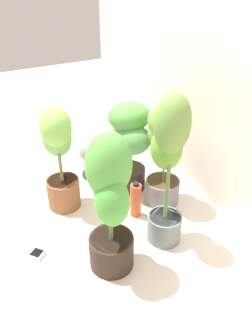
{
  "coord_description": "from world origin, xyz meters",
  "views": [
    {
      "loc": [
        1.58,
        -0.65,
        1.53
      ],
      "look_at": [
        0.01,
        0.23,
        0.4
      ],
      "focal_mm": 35.62,
      "sensor_mm": 36.0,
      "label": 1
    }
  ],
  "objects_px": {
    "potted_plant_back_center": "(164,147)",
    "potted_plant_back_left": "(129,141)",
    "nutrient_bottle": "(136,200)",
    "hygrometer_box": "(37,254)",
    "potted_plant_back_right": "(168,163)",
    "floor_fan": "(92,151)",
    "potted_plant_front_right": "(110,200)",
    "potted_plant_front_left": "(59,154)"
  },
  "relations": [
    {
      "from": "potted_plant_back_center",
      "to": "potted_plant_back_left",
      "type": "bearing_deg",
      "value": -150.25
    },
    {
      "from": "potted_plant_front_right",
      "to": "hygrometer_box",
      "type": "distance_m",
      "value": 0.65
    },
    {
      "from": "potted_plant_front_left",
      "to": "nutrient_bottle",
      "type": "height_order",
      "value": "potted_plant_front_left"
    },
    {
      "from": "potted_plant_front_right",
      "to": "nutrient_bottle",
      "type": "distance_m",
      "value": 0.58
    },
    {
      "from": "nutrient_bottle",
      "to": "hygrometer_box",
      "type": "bearing_deg",
      "value": -87.11
    },
    {
      "from": "potted_plant_back_left",
      "to": "nutrient_bottle",
      "type": "distance_m",
      "value": 0.44
    },
    {
      "from": "potted_plant_back_left",
      "to": "hygrometer_box",
      "type": "distance_m",
      "value": 0.99
    },
    {
      "from": "hygrometer_box",
      "to": "nutrient_bottle",
      "type": "bearing_deg",
      "value": -125.7
    },
    {
      "from": "potted_plant_back_left",
      "to": "potted_plant_back_right",
      "type": "xyz_separation_m",
      "value": [
        0.57,
        -0.07,
        0.14
      ]
    },
    {
      "from": "potted_plant_back_right",
      "to": "nutrient_bottle",
      "type": "bearing_deg",
      "value": -170.26
    },
    {
      "from": "hygrometer_box",
      "to": "floor_fan",
      "type": "bearing_deg",
      "value": -84.77
    },
    {
      "from": "floor_fan",
      "to": "nutrient_bottle",
      "type": "height_order",
      "value": "floor_fan"
    },
    {
      "from": "potted_plant_back_center",
      "to": "potted_plant_back_left",
      "type": "xyz_separation_m",
      "value": [
        -0.24,
        -0.14,
        -0.03
      ]
    },
    {
      "from": "potted_plant_back_left",
      "to": "potted_plant_front_right",
      "type": "relative_size",
      "value": 0.82
    },
    {
      "from": "potted_plant_back_right",
      "to": "nutrient_bottle",
      "type": "xyz_separation_m",
      "value": [
        -0.27,
        -0.05,
        -0.43
      ]
    },
    {
      "from": "potted_plant_front_left",
      "to": "hygrometer_box",
      "type": "distance_m",
      "value": 0.66
    },
    {
      "from": "potted_plant_back_left",
      "to": "nutrient_bottle",
      "type": "relative_size",
      "value": 2.62
    },
    {
      "from": "potted_plant_back_left",
      "to": "potted_plant_front_left",
      "type": "bearing_deg",
      "value": -97.3
    },
    {
      "from": "potted_plant_back_right",
      "to": "floor_fan",
      "type": "xyz_separation_m",
      "value": [
        -0.87,
        -0.1,
        -0.32
      ]
    },
    {
      "from": "potted_plant_back_right",
      "to": "floor_fan",
      "type": "relative_size",
      "value": 2.69
    },
    {
      "from": "potted_plant_back_right",
      "to": "potted_plant_front_right",
      "type": "height_order",
      "value": "potted_plant_back_right"
    },
    {
      "from": "potted_plant_front_right",
      "to": "hygrometer_box",
      "type": "xyz_separation_m",
      "value": [
        -0.28,
        -0.37,
        -0.46
      ]
    },
    {
      "from": "potted_plant_front_right",
      "to": "nutrient_bottle",
      "type": "relative_size",
      "value": 3.19
    },
    {
      "from": "potted_plant_back_left",
      "to": "hygrometer_box",
      "type": "relative_size",
      "value": 6.27
    },
    {
      "from": "hygrometer_box",
      "to": "potted_plant_back_center",
      "type": "bearing_deg",
      "value": -122.76
    },
    {
      "from": "potted_plant_front_left",
      "to": "nutrient_bottle",
      "type": "xyz_separation_m",
      "value": [
        0.37,
        0.39,
        -0.28
      ]
    },
    {
      "from": "potted_plant_back_center",
      "to": "floor_fan",
      "type": "distance_m",
      "value": 0.66
    },
    {
      "from": "potted_plant_back_center",
      "to": "hygrometer_box",
      "type": "distance_m",
      "value": 1.07
    },
    {
      "from": "potted_plant_back_center",
      "to": "nutrient_bottle",
      "type": "relative_size",
      "value": 2.9
    },
    {
      "from": "potted_plant_back_right",
      "to": "potted_plant_front_left",
      "type": "xyz_separation_m",
      "value": [
        -0.64,
        -0.43,
        -0.14
      ]
    },
    {
      "from": "potted_plant_front_right",
      "to": "potted_plant_back_left",
      "type": "bearing_deg",
      "value": 142.66
    },
    {
      "from": "floor_fan",
      "to": "nutrient_bottle",
      "type": "bearing_deg",
      "value": 17.35
    },
    {
      "from": "potted_plant_back_center",
      "to": "potted_plant_back_right",
      "type": "distance_m",
      "value": 0.41
    },
    {
      "from": "potted_plant_back_right",
      "to": "hygrometer_box",
      "type": "height_order",
      "value": "potted_plant_back_right"
    },
    {
      "from": "hygrometer_box",
      "to": "floor_fan",
      "type": "relative_size",
      "value": 0.31
    },
    {
      "from": "hygrometer_box",
      "to": "nutrient_bottle",
      "type": "relative_size",
      "value": 0.42
    },
    {
      "from": "hygrometer_box",
      "to": "potted_plant_back_right",
      "type": "bearing_deg",
      "value": -145.45
    },
    {
      "from": "potted_plant_back_center",
      "to": "potted_plant_back_right",
      "type": "xyz_separation_m",
      "value": [
        0.33,
        -0.21,
        0.11
      ]
    },
    {
      "from": "potted_plant_front_left",
      "to": "hygrometer_box",
      "type": "height_order",
      "value": "potted_plant_front_left"
    },
    {
      "from": "potted_plant_front_left",
      "to": "hygrometer_box",
      "type": "bearing_deg",
      "value": -39.21
    },
    {
      "from": "potted_plant_back_center",
      "to": "hygrometer_box",
      "type": "height_order",
      "value": "potted_plant_back_center"
    },
    {
      "from": "potted_plant_back_left",
      "to": "potted_plant_front_right",
      "type": "height_order",
      "value": "potted_plant_front_right"
    }
  ]
}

